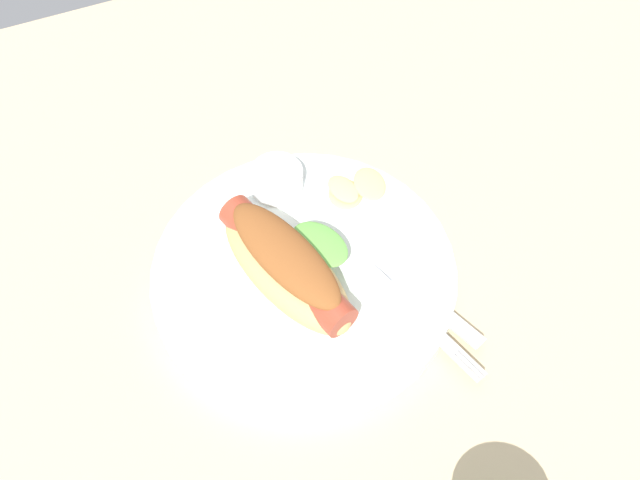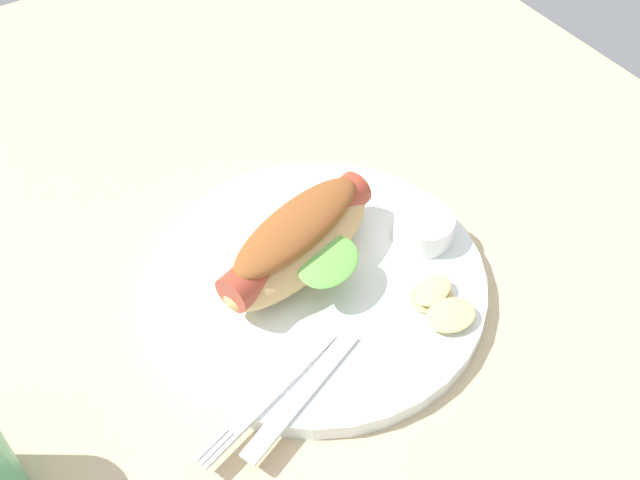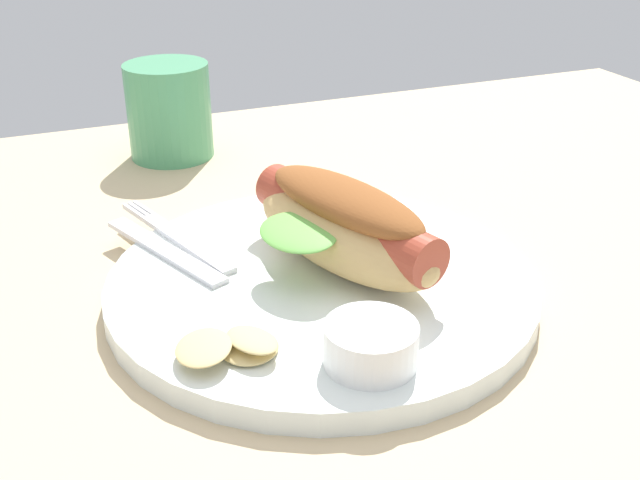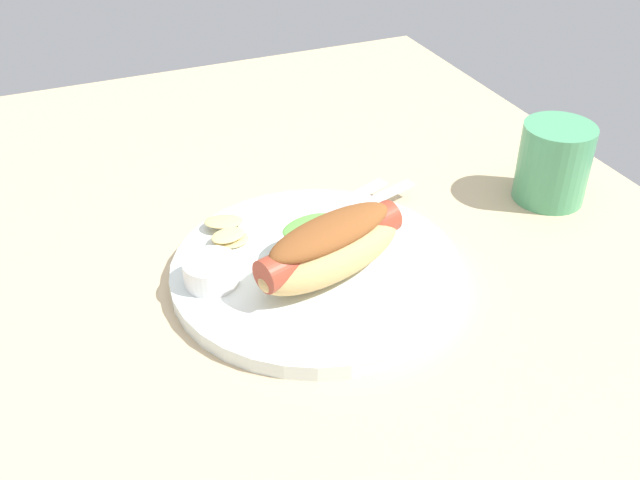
% 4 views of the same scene
% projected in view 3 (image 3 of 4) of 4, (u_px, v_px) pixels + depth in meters
% --- Properties ---
extents(ground_plane, '(1.20, 0.90, 0.02)m').
position_uv_depth(ground_plane, '(333.00, 321.00, 0.52)').
color(ground_plane, tan).
extents(plate, '(0.29, 0.29, 0.02)m').
position_uv_depth(plate, '(319.00, 285.00, 0.53)').
color(plate, white).
rests_on(plate, ground_plane).
extents(hot_dog, '(0.12, 0.18, 0.06)m').
position_uv_depth(hot_dog, '(343.00, 224.00, 0.52)').
color(hot_dog, tan).
rests_on(hot_dog, plate).
extents(sauce_ramekin, '(0.05, 0.05, 0.02)m').
position_uv_depth(sauce_ramekin, '(371.00, 345.00, 0.43)').
color(sauce_ramekin, white).
rests_on(sauce_ramekin, plate).
extents(fork, '(0.06, 0.14, 0.00)m').
position_uv_depth(fork, '(177.00, 237.00, 0.57)').
color(fork, silver).
rests_on(fork, plate).
extents(knife, '(0.06, 0.13, 0.00)m').
position_uv_depth(knife, '(165.00, 250.00, 0.55)').
color(knife, silver).
rests_on(knife, plate).
extents(chips_pile, '(0.07, 0.05, 0.01)m').
position_uv_depth(chips_pile, '(233.00, 345.00, 0.44)').
color(chips_pile, '#D9BE78').
rests_on(chips_pile, plate).
extents(drinking_cup, '(0.08, 0.08, 0.09)m').
position_uv_depth(drinking_cup, '(169.00, 111.00, 0.75)').
color(drinking_cup, '#4C9E6B').
rests_on(drinking_cup, ground_plane).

